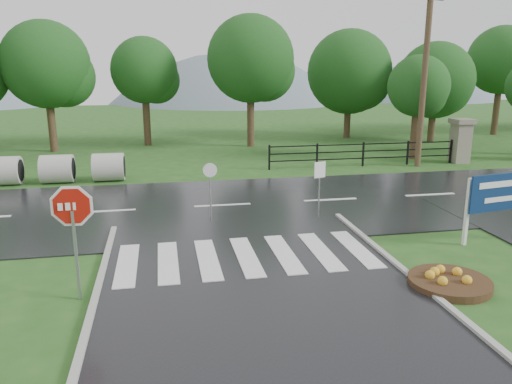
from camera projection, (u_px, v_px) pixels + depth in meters
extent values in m
plane|color=#23501A|center=(298.00, 371.00, 8.13)|extent=(120.00, 120.00, 0.00)
cube|color=black|center=(223.00, 206.00, 17.65)|extent=(90.00, 8.00, 0.04)
cube|color=silver|center=(127.00, 264.00, 12.33)|extent=(0.50, 2.80, 0.02)
cube|color=silver|center=(168.00, 262.00, 12.51)|extent=(0.50, 2.80, 0.02)
cube|color=silver|center=(208.00, 259.00, 12.69)|extent=(0.50, 2.80, 0.02)
cube|color=silver|center=(246.00, 256.00, 12.87)|extent=(0.50, 2.80, 0.02)
cube|color=silver|center=(284.00, 253.00, 13.05)|extent=(0.50, 2.80, 0.02)
cube|color=silver|center=(321.00, 251.00, 13.24)|extent=(0.50, 2.80, 0.02)
cube|color=silver|center=(356.00, 248.00, 13.42)|extent=(0.50, 2.80, 0.02)
cube|color=gray|center=(460.00, 143.00, 25.48)|extent=(0.80, 0.80, 2.00)
cube|color=#6B6659|center=(462.00, 121.00, 25.21)|extent=(1.00, 1.00, 0.24)
cube|color=black|center=(363.00, 158.00, 24.67)|extent=(9.50, 0.05, 0.05)
cube|color=black|center=(363.00, 151.00, 24.59)|extent=(9.50, 0.05, 0.05)
cube|color=black|center=(364.00, 144.00, 24.50)|extent=(9.50, 0.05, 0.05)
cube|color=black|center=(269.00, 157.00, 23.76)|extent=(0.08, 0.08, 1.20)
cube|color=black|center=(451.00, 151.00, 25.49)|extent=(0.08, 0.08, 1.20)
sphere|color=slate|center=(232.00, 216.00, 75.71)|extent=(48.00, 48.00, 48.00)
sphere|color=slate|center=(405.00, 181.00, 79.75)|extent=(36.00, 36.00, 36.00)
cylinder|color=#9E9B93|center=(4.00, 171.00, 20.71)|extent=(1.30, 1.20, 1.20)
cylinder|color=#9E9B93|center=(57.00, 169.00, 21.10)|extent=(1.30, 1.20, 1.20)
cylinder|color=#9E9B93|center=(109.00, 167.00, 21.48)|extent=(1.30, 1.20, 1.20)
cube|color=#939399|center=(76.00, 256.00, 10.38)|extent=(0.06, 0.06, 1.96)
cylinder|color=white|center=(72.00, 206.00, 10.13)|extent=(1.18, 0.11, 1.18)
cylinder|color=#A9130B|center=(72.00, 206.00, 10.12)|extent=(1.02, 0.11, 1.03)
cube|color=silver|center=(467.00, 212.00, 13.63)|extent=(0.11, 0.11, 1.90)
cube|color=navy|center=(503.00, 192.00, 13.69)|extent=(2.25, 0.45, 1.04)
cube|color=white|center=(505.00, 184.00, 13.60)|extent=(1.78, 0.32, 0.17)
cube|color=white|center=(503.00, 199.00, 13.70)|extent=(1.31, 0.24, 0.14)
cylinder|color=#332111|center=(449.00, 283.00, 11.22)|extent=(1.83, 1.83, 0.18)
cube|color=#939399|center=(319.00, 192.00, 15.99)|extent=(0.04, 0.04, 1.78)
cube|color=white|center=(320.00, 170.00, 15.78)|extent=(0.40, 0.16, 0.51)
cylinder|color=#939399|center=(210.00, 195.00, 15.72)|extent=(0.05, 0.05, 1.77)
cylinder|color=white|center=(210.00, 170.00, 15.51)|extent=(0.44, 0.09, 0.44)
cylinder|color=#473523|center=(424.00, 79.00, 23.74)|extent=(0.28, 0.28, 8.49)
cylinder|color=#3D2B1C|center=(415.00, 129.00, 26.45)|extent=(0.42, 0.42, 3.19)
sphere|color=#144315|center=(418.00, 86.00, 25.90)|extent=(3.19, 3.19, 3.19)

